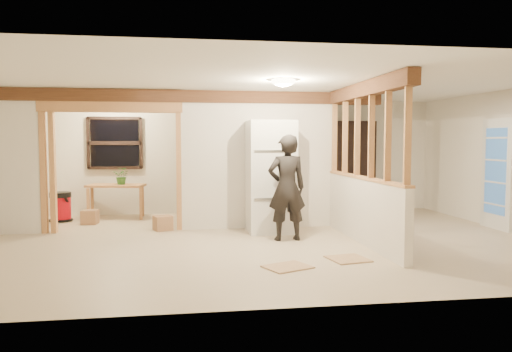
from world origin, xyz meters
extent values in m
cube|color=#BEA88D|center=(0.00, 0.00, -0.01)|extent=(9.00, 6.50, 0.01)
cube|color=white|center=(0.00, 0.00, 2.50)|extent=(9.00, 6.50, 0.01)
cube|color=silver|center=(0.00, 3.25, 1.25)|extent=(9.00, 0.01, 2.50)
cube|color=silver|center=(0.00, -3.25, 1.25)|extent=(9.00, 0.01, 2.50)
cube|color=silver|center=(-4.05, 1.20, 1.25)|extent=(0.90, 0.12, 2.50)
cube|color=silver|center=(0.20, 1.20, 1.25)|extent=(2.80, 0.12, 2.50)
cube|color=tan|center=(-2.40, 1.20, 1.10)|extent=(2.46, 0.14, 2.20)
cube|color=brown|center=(-1.00, 1.20, 2.38)|extent=(7.00, 0.18, 0.22)
cube|color=brown|center=(1.60, -0.40, 2.38)|extent=(0.18, 3.30, 0.22)
cube|color=silver|center=(1.60, -0.40, 0.50)|extent=(0.12, 3.20, 1.00)
cube|color=tan|center=(1.60, -0.40, 1.66)|extent=(0.14, 3.20, 1.32)
cube|color=black|center=(-2.60, 3.17, 1.55)|extent=(1.12, 0.10, 1.10)
cube|color=white|center=(4.42, 0.40, 1.00)|extent=(0.12, 0.86, 2.00)
ellipsoid|color=#FFEABF|center=(0.30, -0.50, 2.48)|extent=(0.36, 0.36, 0.16)
ellipsoid|color=#FFEABF|center=(-2.50, 2.30, 2.48)|extent=(0.32, 0.32, 0.14)
ellipsoid|color=#FFD88C|center=(-2.00, 1.60, 2.18)|extent=(0.07, 0.07, 0.07)
cube|color=silver|center=(0.34, 0.75, 0.97)|extent=(0.80, 0.78, 1.95)
imported|color=black|center=(0.46, -0.04, 0.85)|extent=(0.64, 0.44, 1.70)
cube|color=tan|center=(-2.54, 2.70, 0.35)|extent=(1.21, 0.78, 0.71)
imported|color=#2C732D|center=(-2.41, 2.65, 0.88)|extent=(0.38, 0.35, 0.35)
cylinder|color=#A80711|center=(-3.58, 2.47, 0.29)|extent=(0.59, 0.59, 0.59)
cube|color=black|center=(2.61, 3.01, 1.02)|extent=(1.02, 0.34, 2.04)
cube|color=#9E704C|center=(-1.54, 1.16, 0.13)|extent=(0.38, 0.35, 0.26)
cube|color=#9E704C|center=(-2.95, 2.07, 0.13)|extent=(0.32, 0.32, 0.27)
cube|color=tan|center=(1.00, -1.46, 0.01)|extent=(0.57, 0.57, 0.02)
cube|color=tan|center=(0.10, -1.75, 0.01)|extent=(0.68, 0.62, 0.02)
camera|label=1|loc=(-1.21, -7.80, 1.59)|focal=35.00mm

